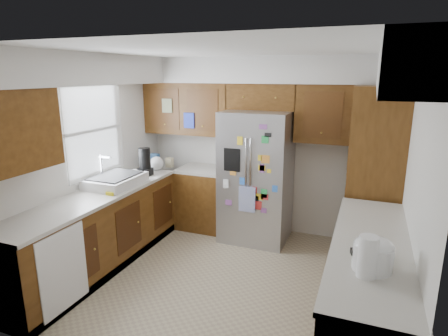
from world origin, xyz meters
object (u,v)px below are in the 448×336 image
at_px(rice_cooker, 373,253).
at_px(pantry, 374,176).
at_px(fridge, 256,177).
at_px(paper_towel, 367,257).

bearing_deg(rice_cooker, pantry, 89.99).
relative_size(fridge, paper_towel, 6.08).
relative_size(pantry, rice_cooker, 7.43).
distance_m(fridge, paper_towel, 2.70).
bearing_deg(paper_towel, rice_cooker, 72.96).
distance_m(rice_cooker, paper_towel, 0.13).
xyz_separation_m(pantry, rice_cooker, (-0.00, -2.09, -0.03)).
distance_m(pantry, paper_towel, 2.21).
bearing_deg(pantry, fridge, 177.94).
distance_m(fridge, rice_cooker, 2.62).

